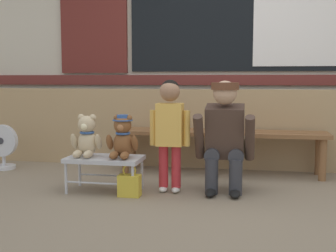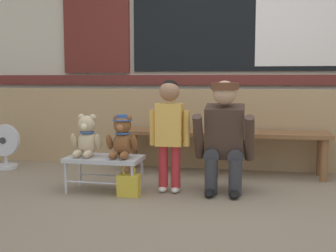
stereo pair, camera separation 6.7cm
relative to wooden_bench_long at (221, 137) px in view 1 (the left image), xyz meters
name	(u,v)px [view 1 (the left image)]	position (x,y,z in m)	size (l,w,h in m)	color
ground_plane	(218,202)	(0.06, -1.06, -0.37)	(60.00, 60.00, 0.00)	#84725B
brick_low_wall	(229,128)	(0.06, 0.37, 0.05)	(7.83, 0.25, 0.85)	tan
shop_facade	(233,1)	(0.06, 0.88, 1.49)	(7.99, 0.26, 3.73)	beige
wooden_bench_long	(221,137)	(0.00, 0.00, 0.00)	(2.10, 0.40, 0.44)	brown
small_display_bench	(105,161)	(-0.92, -0.91, -0.11)	(0.64, 0.36, 0.30)	#BCBCC1
teddy_bear_plain	(87,137)	(-1.08, -0.91, 0.09)	(0.28, 0.26, 0.36)	#CCB289
teddy_bear_with_hat	(122,137)	(-0.76, -0.91, 0.10)	(0.28, 0.27, 0.36)	brown
child_standing	(170,123)	(-0.37, -0.82, 0.22)	(0.35, 0.18, 0.96)	#B7282D
adult_crouching	(226,136)	(0.09, -0.74, 0.11)	(0.50, 0.49, 0.95)	#333338
handbag_on_ground	(130,185)	(-0.67, -1.03, -0.28)	(0.18, 0.11, 0.27)	gold
floor_fan	(3,147)	(-2.31, -0.22, -0.13)	(0.34, 0.24, 0.48)	silver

